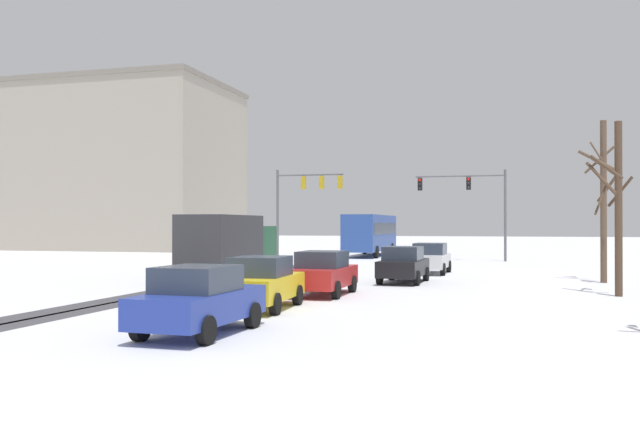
{
  "coord_description": "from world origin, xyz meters",
  "views": [
    {
      "loc": [
        8.32,
        -4.9,
        2.59
      ],
      "look_at": [
        0.0,
        24.41,
        2.8
      ],
      "focal_mm": 38.17,
      "sensor_mm": 36.0,
      "label": 1
    }
  ],
  "objects_px": {
    "traffic_signal_far_right": "(473,196)",
    "bus_oncoming": "(371,232)",
    "car_black_second": "(403,264)",
    "car_red_third": "(323,273)",
    "car_white_lead": "(430,258)",
    "car_blue_fifth": "(199,300)",
    "office_building_far_left_block": "(107,168)",
    "traffic_signal_far_left": "(304,194)",
    "box_truck_delivery": "(229,245)",
    "bare_tree_sidewalk_far": "(603,196)",
    "car_yellow_cab_fourth": "(261,283)",
    "bare_tree_sidewalk_mid": "(617,205)"
  },
  "relations": [
    {
      "from": "traffic_signal_far_right",
      "to": "car_red_third",
      "type": "bearing_deg",
      "value": -98.83
    },
    {
      "from": "car_red_third",
      "to": "bare_tree_sidewalk_far",
      "type": "relative_size",
      "value": 0.57
    },
    {
      "from": "car_white_lead",
      "to": "box_truck_delivery",
      "type": "distance_m",
      "value": 11.04
    },
    {
      "from": "car_black_second",
      "to": "car_red_third",
      "type": "distance_m",
      "value": 6.42
    },
    {
      "from": "car_white_lead",
      "to": "traffic_signal_far_right",
      "type": "bearing_deg",
      "value": 83.86
    },
    {
      "from": "traffic_signal_far_left",
      "to": "car_blue_fifth",
      "type": "xyz_separation_m",
      "value": [
        7.1,
        -31.18,
        -3.94
      ]
    },
    {
      "from": "car_black_second",
      "to": "car_blue_fifth",
      "type": "bearing_deg",
      "value": -98.84
    },
    {
      "from": "car_black_second",
      "to": "office_building_far_left_block",
      "type": "xyz_separation_m",
      "value": [
        -37.83,
        34.59,
        7.94
      ]
    },
    {
      "from": "car_yellow_cab_fourth",
      "to": "bare_tree_sidewalk_mid",
      "type": "xyz_separation_m",
      "value": [
        11.04,
        6.99,
        2.49
      ]
    },
    {
      "from": "car_white_lead",
      "to": "car_red_third",
      "type": "relative_size",
      "value": 1.01
    },
    {
      "from": "car_blue_fifth",
      "to": "bare_tree_sidewalk_mid",
      "type": "bearing_deg",
      "value": 47.94
    },
    {
      "from": "car_white_lead",
      "to": "car_red_third",
      "type": "height_order",
      "value": "same"
    },
    {
      "from": "traffic_signal_far_right",
      "to": "car_black_second",
      "type": "height_order",
      "value": "traffic_signal_far_right"
    },
    {
      "from": "traffic_signal_far_left",
      "to": "bare_tree_sidewalk_far",
      "type": "distance_m",
      "value": 22.43
    },
    {
      "from": "office_building_far_left_block",
      "to": "bare_tree_sidewalk_far",
      "type": "bearing_deg",
      "value": -34.74
    },
    {
      "from": "car_yellow_cab_fourth",
      "to": "office_building_far_left_block",
      "type": "height_order",
      "value": "office_building_far_left_block"
    },
    {
      "from": "traffic_signal_far_right",
      "to": "car_yellow_cab_fourth",
      "type": "height_order",
      "value": "traffic_signal_far_right"
    },
    {
      "from": "car_white_lead",
      "to": "bare_tree_sidewalk_mid",
      "type": "height_order",
      "value": "bare_tree_sidewalk_mid"
    },
    {
      "from": "car_black_second",
      "to": "bare_tree_sidewalk_mid",
      "type": "relative_size",
      "value": 0.66
    },
    {
      "from": "traffic_signal_far_right",
      "to": "car_white_lead",
      "type": "relative_size",
      "value": 1.57
    },
    {
      "from": "car_white_lead",
      "to": "bare_tree_sidewalk_far",
      "type": "bearing_deg",
      "value": -23.97
    },
    {
      "from": "traffic_signal_far_right",
      "to": "bare_tree_sidewalk_far",
      "type": "height_order",
      "value": "bare_tree_sidewalk_far"
    },
    {
      "from": "traffic_signal_far_left",
      "to": "office_building_far_left_block",
      "type": "xyz_separation_m",
      "value": [
        -28.32,
        18.95,
        4.0
      ]
    },
    {
      "from": "traffic_signal_far_left",
      "to": "bare_tree_sidewalk_far",
      "type": "relative_size",
      "value": 0.9
    },
    {
      "from": "car_white_lead",
      "to": "car_yellow_cab_fourth",
      "type": "height_order",
      "value": "same"
    },
    {
      "from": "bus_oncoming",
      "to": "box_truck_delivery",
      "type": "distance_m",
      "value": 26.38
    },
    {
      "from": "car_white_lead",
      "to": "bare_tree_sidewalk_far",
      "type": "distance_m",
      "value": 9.35
    },
    {
      "from": "car_black_second",
      "to": "office_building_far_left_block",
      "type": "bearing_deg",
      "value": 137.57
    },
    {
      "from": "car_white_lead",
      "to": "car_blue_fifth",
      "type": "height_order",
      "value": "same"
    },
    {
      "from": "car_blue_fifth",
      "to": "office_building_far_left_block",
      "type": "bearing_deg",
      "value": 125.24
    },
    {
      "from": "car_yellow_cab_fourth",
      "to": "office_building_far_left_block",
      "type": "bearing_deg",
      "value": 127.82
    },
    {
      "from": "car_blue_fifth",
      "to": "office_building_far_left_block",
      "type": "height_order",
      "value": "office_building_far_left_block"
    },
    {
      "from": "traffic_signal_far_right",
      "to": "car_yellow_cab_fourth",
      "type": "xyz_separation_m",
      "value": [
        -4.69,
        -30.26,
        -3.84
      ]
    },
    {
      "from": "car_red_third",
      "to": "box_truck_delivery",
      "type": "height_order",
      "value": "box_truck_delivery"
    },
    {
      "from": "car_yellow_cab_fourth",
      "to": "bus_oncoming",
      "type": "distance_m",
      "value": 36.2
    },
    {
      "from": "traffic_signal_far_right",
      "to": "car_white_lead",
      "type": "bearing_deg",
      "value": -96.14
    },
    {
      "from": "traffic_signal_far_right",
      "to": "bus_oncoming",
      "type": "height_order",
      "value": "traffic_signal_far_right"
    },
    {
      "from": "bare_tree_sidewalk_far",
      "to": "car_red_third",
      "type": "bearing_deg",
      "value": -141.29
    },
    {
      "from": "car_yellow_cab_fourth",
      "to": "bare_tree_sidewalk_far",
      "type": "height_order",
      "value": "bare_tree_sidewalk_far"
    },
    {
      "from": "car_white_lead",
      "to": "car_blue_fifth",
      "type": "xyz_separation_m",
      "value": [
        -2.92,
        -21.54,
        0.0
      ]
    },
    {
      "from": "traffic_signal_far_right",
      "to": "bare_tree_sidewalk_mid",
      "type": "xyz_separation_m",
      "value": [
        6.35,
        -23.27,
        -1.36
      ]
    },
    {
      "from": "car_blue_fifth",
      "to": "office_building_far_left_block",
      "type": "xyz_separation_m",
      "value": [
        -35.42,
        50.13,
        7.94
      ]
    },
    {
      "from": "car_white_lead",
      "to": "bus_oncoming",
      "type": "xyz_separation_m",
      "value": [
        -7.17,
        19.32,
        1.18
      ]
    },
    {
      "from": "traffic_signal_far_right",
      "to": "office_building_far_left_block",
      "type": "height_order",
      "value": "office_building_far_left_block"
    },
    {
      "from": "bus_oncoming",
      "to": "car_blue_fifth",
      "type": "bearing_deg",
      "value": -84.06
    },
    {
      "from": "car_red_third",
      "to": "car_yellow_cab_fourth",
      "type": "bearing_deg",
      "value": -98.63
    },
    {
      "from": "box_truck_delivery",
      "to": "traffic_signal_far_right",
      "type": "bearing_deg",
      "value": 64.29
    },
    {
      "from": "bare_tree_sidewalk_far",
      "to": "car_white_lead",
      "type": "bearing_deg",
      "value": 156.03
    },
    {
      "from": "car_black_second",
      "to": "car_yellow_cab_fourth",
      "type": "xyz_separation_m",
      "value": [
        -2.72,
        -10.64,
        0.0
      ]
    },
    {
      "from": "traffic_signal_far_left",
      "to": "car_black_second",
      "type": "xyz_separation_m",
      "value": [
        9.52,
        -15.63,
        -3.94
      ]
    }
  ]
}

